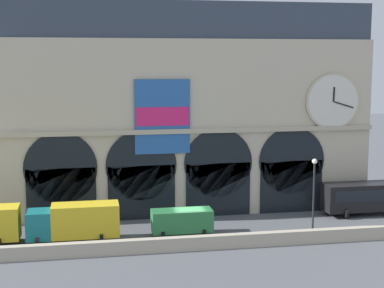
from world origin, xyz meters
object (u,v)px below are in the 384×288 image
(van_center, at_px, (182,221))
(street_lamp_quayside, at_px, (314,188))
(box_truck_midwest, at_px, (75,221))
(bus_east, at_px, (378,196))

(van_center, bearing_deg, street_lamp_quayside, -17.81)
(box_truck_midwest, bearing_deg, van_center, 0.89)
(van_center, xyz_separation_m, street_lamp_quayside, (10.50, -3.37, 3.17))
(van_center, height_order, bus_east, bus_east)
(box_truck_midwest, xyz_separation_m, van_center, (9.01, 0.14, -0.45))
(box_truck_midwest, bearing_deg, bus_east, 6.94)
(box_truck_midwest, relative_size, van_center, 1.44)
(box_truck_midwest, height_order, bus_east, box_truck_midwest)
(van_center, distance_m, street_lamp_quayside, 11.47)
(box_truck_midwest, height_order, van_center, box_truck_midwest)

